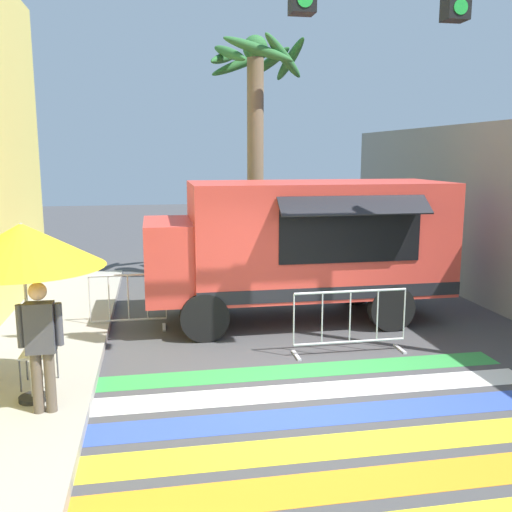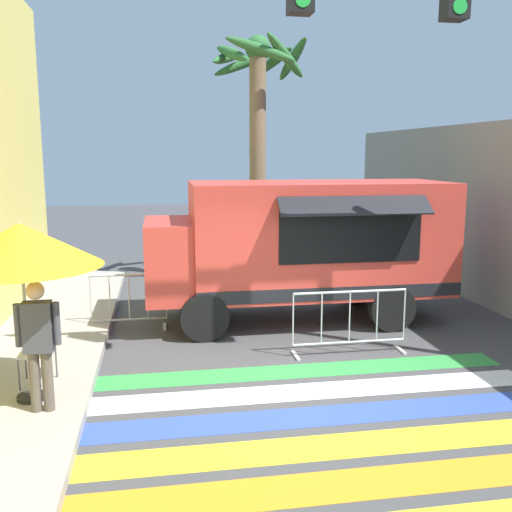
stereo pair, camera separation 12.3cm
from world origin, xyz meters
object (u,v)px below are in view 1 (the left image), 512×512
(folding_chair, at_px, (39,346))
(vendor_person, at_px, (41,340))
(barricade_side, at_px, (128,304))
(food_truck, at_px, (295,242))
(palm_tree, at_px, (256,117))
(traffic_signal_pole, at_px, (459,54))
(barricade_front, at_px, (350,322))
(patio_umbrella, at_px, (22,246))

(folding_chair, distance_m, vendor_person, 1.07)
(folding_chair, distance_m, barricade_side, 2.92)
(folding_chair, height_order, barricade_side, barricade_side)
(food_truck, bearing_deg, barricade_side, -178.90)
(food_truck, relative_size, palm_tree, 0.96)
(traffic_signal_pole, xyz_separation_m, palm_tree, (-1.67, 6.45, -0.48))
(traffic_signal_pole, distance_m, barricade_side, 6.94)
(food_truck, bearing_deg, traffic_signal_pole, -63.71)
(vendor_person, distance_m, barricade_front, 4.86)
(patio_umbrella, xyz_separation_m, folding_chair, (-0.01, 0.60, -1.48))
(traffic_signal_pole, relative_size, vendor_person, 3.95)
(traffic_signal_pole, bearing_deg, vendor_person, -173.03)
(food_truck, xyz_separation_m, barricade_front, (0.43, -2.01, -1.05))
(barricade_front, bearing_deg, barricade_side, 151.88)
(vendor_person, distance_m, palm_tree, 8.70)
(barricade_front, bearing_deg, folding_chair, -170.97)
(food_truck, height_order, palm_tree, palm_tree)
(food_truck, relative_size, folding_chair, 6.64)
(patio_umbrella, bearing_deg, barricade_front, 16.01)
(folding_chair, relative_size, palm_tree, 0.14)
(barricade_side, bearing_deg, folding_chair, -111.98)
(traffic_signal_pole, distance_m, palm_tree, 6.68)
(patio_umbrella, bearing_deg, food_truck, 38.07)
(patio_umbrella, height_order, barricade_side, patio_umbrella)
(food_truck, height_order, folding_chair, food_truck)
(food_truck, relative_size, barricade_front, 3.01)
(barricade_front, height_order, palm_tree, palm_tree)
(barricade_side, xyz_separation_m, palm_tree, (3.05, 3.46, 3.64))
(vendor_person, height_order, barricade_front, vendor_person)
(vendor_person, bearing_deg, food_truck, 41.70)
(traffic_signal_pole, bearing_deg, patio_umbrella, -176.89)
(food_truck, relative_size, barricade_side, 4.11)
(vendor_person, bearing_deg, barricade_side, 75.97)
(folding_chair, bearing_deg, palm_tree, 76.70)
(patio_umbrella, distance_m, vendor_person, 1.17)
(food_truck, height_order, patio_umbrella, food_truck)
(food_truck, bearing_deg, palm_tree, 92.73)
(patio_umbrella, xyz_separation_m, barricade_front, (4.73, 1.36, -1.63))
(traffic_signal_pole, xyz_separation_m, vendor_person, (-5.59, -0.68, -3.56))
(food_truck, xyz_separation_m, patio_umbrella, (-4.30, -3.37, 0.58))
(vendor_person, xyz_separation_m, barricade_side, (0.87, 3.67, -0.56))
(vendor_person, bearing_deg, palm_tree, 60.46)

